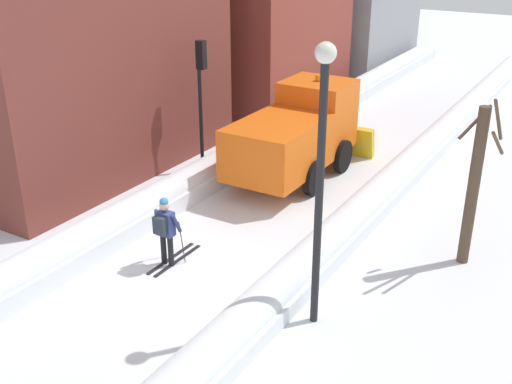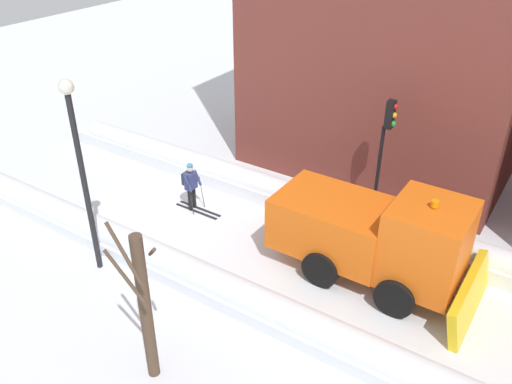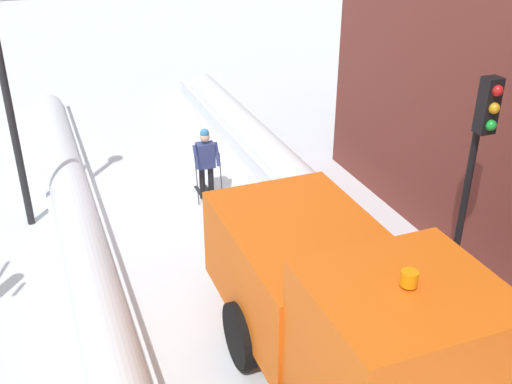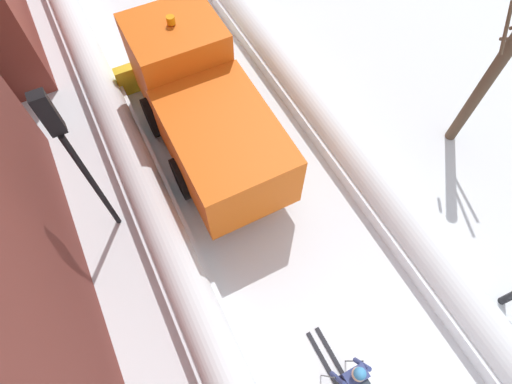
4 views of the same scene
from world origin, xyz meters
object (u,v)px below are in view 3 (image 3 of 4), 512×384
at_px(skier, 206,160).
at_px(traffic_light_pole, 478,154).
at_px(plow_truck, 342,314).
at_px(street_lamp, 1,66).

bearing_deg(skier, traffic_light_pole, 117.27).
xyz_separation_m(plow_truck, street_lamp, (4.09, -7.06, 2.18)).
height_order(skier, street_lamp, street_lamp).
relative_size(plow_truck, skier, 3.31).
xyz_separation_m(skier, street_lamp, (4.12, -0.23, 2.66)).
bearing_deg(skier, plow_truck, 89.77).
bearing_deg(street_lamp, skier, 176.77).
height_order(traffic_light_pole, street_lamp, street_lamp).
height_order(plow_truck, traffic_light_pole, traffic_light_pole).
relative_size(skier, traffic_light_pole, 0.42).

